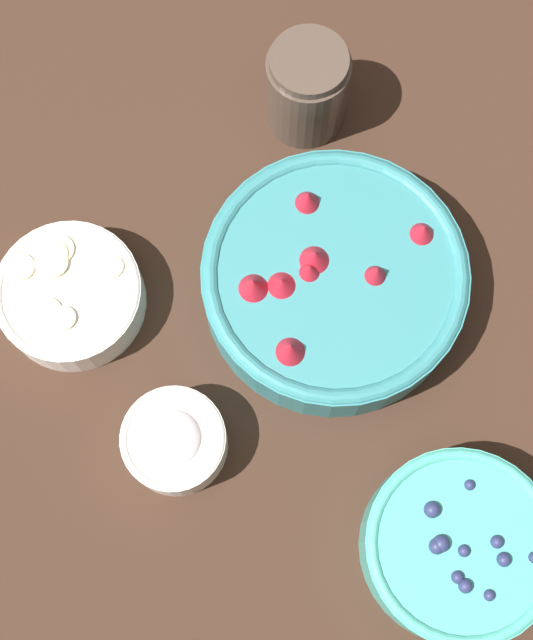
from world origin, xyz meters
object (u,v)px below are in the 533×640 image
(bowl_strawberries, at_px, (333,280))
(jar_chocolate, at_px, (307,90))
(bowl_blueberries, at_px, (458,546))
(bowl_bananas, at_px, (70,295))
(bowl_cream, at_px, (175,441))

(bowl_strawberries, relative_size, jar_chocolate, 2.43)
(bowl_blueberries, distance_m, bowl_bananas, 0.44)
(bowl_cream, height_order, jar_chocolate, jar_chocolate)
(bowl_blueberries, xyz_separation_m, jar_chocolate, (0.43, -0.21, 0.01))
(bowl_bananas, height_order, bowl_cream, bowl_cream)
(bowl_strawberries, xyz_separation_m, jar_chocolate, (0.17, -0.12, 0.01))
(bowl_strawberries, distance_m, bowl_bananas, 0.26)
(bowl_cream, bearing_deg, bowl_blueberries, -152.86)
(bowl_bananas, distance_m, jar_chocolate, 0.32)
(bowl_bananas, xyz_separation_m, jar_chocolate, (-0.00, -0.32, 0.02))
(bowl_strawberries, xyz_separation_m, bowl_bananas, (0.17, 0.20, -0.01))
(bowl_bananas, bearing_deg, bowl_blueberries, -165.82)
(bowl_blueberries, distance_m, jar_chocolate, 0.48)
(bowl_blueberries, distance_m, bowl_cream, 0.28)
(bowl_bananas, bearing_deg, jar_chocolate, -90.27)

